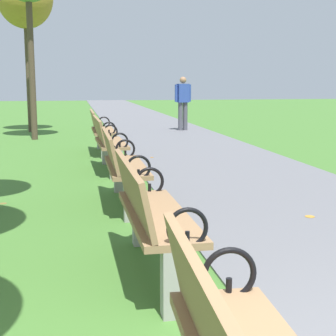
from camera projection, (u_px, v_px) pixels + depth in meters
name	position (u px, v px, depth m)	size (l,w,h in m)	color
paved_walkway	(142.00, 121.00, 19.43)	(3.06, 44.00, 0.02)	slate
park_bench_2	(150.00, 214.00, 3.89)	(0.48, 1.60, 0.90)	#93704C
park_bench_3	(122.00, 166.00, 6.12)	(0.49, 1.60, 0.90)	#93704C
park_bench_4	(108.00, 142.00, 8.48)	(0.50, 1.61, 0.90)	#93704C
park_bench_5	(101.00, 130.00, 10.57)	(0.48, 1.60, 0.90)	#93704C
pedestrian_walking	(183.00, 100.00, 15.40)	(0.52, 0.28, 1.62)	#4C4C56
scattered_leaves	(204.00, 228.00, 5.19)	(4.65, 8.55, 0.02)	brown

